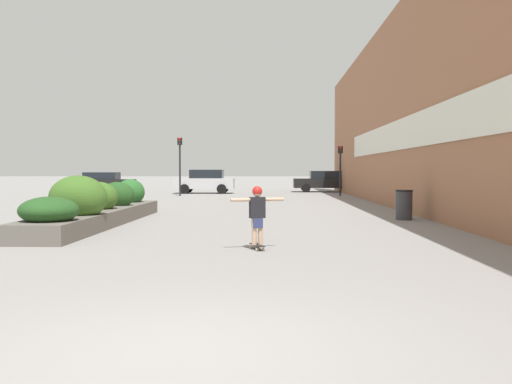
{
  "coord_description": "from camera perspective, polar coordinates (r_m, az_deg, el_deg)",
  "views": [
    {
      "loc": [
        0.82,
        -4.98,
        1.6
      ],
      "look_at": [
        0.3,
        13.46,
        0.9
      ],
      "focal_mm": 40.0,
      "sensor_mm": 36.0,
      "label": 1
    }
  ],
  "objects": [
    {
      "name": "traffic_light_left",
      "position": [
        36.12,
        -7.63,
        3.54
      ],
      "size": [
        0.28,
        0.3,
        3.65
      ],
      "color": "black",
      "rests_on": "ground_plane"
    },
    {
      "name": "planter_box",
      "position": [
        17.2,
        -15.6,
        -1.48
      ],
      "size": [
        1.5,
        9.97,
        1.47
      ],
      "color": "#605B54",
      "rests_on": "ground_plane"
    },
    {
      "name": "car_rightmost",
      "position": [
        43.44,
        -15.0,
        1.03
      ],
      "size": [
        4.38,
        1.87,
        1.46
      ],
      "rotation": [
        0.0,
        0.0,
        -1.57
      ],
      "color": "black",
      "rests_on": "ground_plane"
    },
    {
      "name": "traffic_light_right",
      "position": [
        35.84,
        8.43,
        3.02
      ],
      "size": [
        0.28,
        0.3,
        3.11
      ],
      "color": "black",
      "rests_on": "ground_plane"
    },
    {
      "name": "skateboarder",
      "position": [
        11.49,
        0.13,
        -1.74
      ],
      "size": [
        1.07,
        0.41,
        1.19
      ],
      "rotation": [
        0.0,
        0.0,
        0.32
      ],
      "color": "tan",
      "rests_on": "skateboard"
    },
    {
      "name": "ground_plane",
      "position": [
        5.3,
        -7.65,
        -15.43
      ],
      "size": [
        300.0,
        300.0,
        0.0
      ],
      "primitive_type": "plane",
      "color": "gray"
    },
    {
      "name": "trash_bin",
      "position": [
        19.07,
        14.58,
        -1.25
      ],
      "size": [
        0.56,
        0.56,
        0.97
      ],
      "color": "#38383D",
      "rests_on": "ground_plane"
    },
    {
      "name": "car_center_left",
      "position": [
        45.17,
        18.3,
        1.01
      ],
      "size": [
        4.41,
        1.98,
        1.46
      ],
      "rotation": [
        0.0,
        0.0,
        -1.57
      ],
      "color": "slate",
      "rests_on": "ground_plane"
    },
    {
      "name": "building_wall_right",
      "position": [
        22.72,
        15.45,
        8.58
      ],
      "size": [
        0.67,
        49.14,
        8.36
      ],
      "color": "#9E6647",
      "rests_on": "ground_plane"
    },
    {
      "name": "car_center_right",
      "position": [
        39.87,
        -5.11,
        1.09
      ],
      "size": [
        4.11,
        1.95,
        1.65
      ],
      "rotation": [
        0.0,
        0.0,
        1.57
      ],
      "color": "#BCBCC1",
      "rests_on": "ground_plane"
    },
    {
      "name": "car_leftmost",
      "position": [
        42.77,
        6.97,
        1.1
      ],
      "size": [
        4.64,
        2.0,
        1.56
      ],
      "rotation": [
        0.0,
        0.0,
        1.57
      ],
      "color": "black",
      "rests_on": "ground_plane"
    },
    {
      "name": "skateboard",
      "position": [
        11.57,
        0.13,
        -5.43
      ],
      "size": [
        0.34,
        0.62,
        0.1
      ],
      "rotation": [
        0.0,
        0.0,
        0.32
      ],
      "color": "black",
      "rests_on": "ground_plane"
    }
  ]
}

